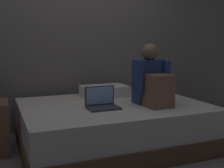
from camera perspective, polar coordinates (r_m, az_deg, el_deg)
ground_plane at (r=3.00m, az=-1.17°, el=-14.23°), size 8.00×8.00×0.00m
wall_back at (r=3.92m, az=-7.68°, el=11.17°), size 5.60×0.10×2.70m
bed at (r=3.26m, az=0.21°, el=-8.01°), size 2.00×1.50×0.48m
person_sitting at (r=3.14m, az=7.87°, el=0.47°), size 0.39×0.44×0.66m
laptop at (r=2.97m, az=-2.00°, el=-3.71°), size 0.32×0.23×0.22m
pillow at (r=3.62m, az=-1.50°, el=-1.37°), size 0.56×0.36×0.13m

